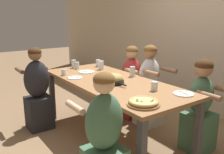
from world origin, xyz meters
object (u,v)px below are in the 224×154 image
at_px(cocktail_glass_blue, 64,73).
at_px(diner_far_midleft, 131,85).
at_px(diner_near_left, 38,93).
at_px(empty_plate_a, 87,72).
at_px(drinking_glass_a, 74,64).
at_px(diner_far_center, 149,89).
at_px(drinking_glass_e, 101,66).
at_px(empty_plate_c, 184,94).
at_px(pizza_board_main, 143,102).
at_px(empty_plate_b, 75,78).
at_px(drinking_glass_f, 98,63).
at_px(drinking_glass_b, 154,87).
at_px(diner_near_right, 104,142).
at_px(skillet_bowl, 114,79).
at_px(empty_plate_d, 105,75).
at_px(drinking_glass_d, 132,72).
at_px(diner_far_right, 200,109).
at_px(drinking_glass_c, 77,66).

xyz_separation_m(cocktail_glass_blue, diner_far_midleft, (0.19, 1.07, -0.31)).
bearing_deg(diner_near_left, empty_plate_a, -20.93).
xyz_separation_m(drinking_glass_a, diner_far_center, (0.95, 0.74, -0.31)).
relative_size(drinking_glass_e, diner_far_center, 0.11).
height_order(empty_plate_c, diner_near_left, diner_near_left).
distance_m(pizza_board_main, empty_plate_b, 1.28).
bearing_deg(drinking_glass_f, diner_near_left, -90.07).
distance_m(diner_far_center, diner_near_left, 1.61).
height_order(empty_plate_c, drinking_glass_f, drinking_glass_f).
distance_m(drinking_glass_b, drinking_glass_f, 1.49).
relative_size(empty_plate_a, drinking_glass_f, 2.09).
relative_size(empty_plate_c, drinking_glass_b, 2.10).
bearing_deg(diner_near_right, drinking_glass_b, 16.04).
relative_size(drinking_glass_a, drinking_glass_f, 1.15).
bearing_deg(diner_far_center, drinking_glass_b, 49.77).
bearing_deg(skillet_bowl, empty_plate_d, 160.57).
relative_size(empty_plate_b, drinking_glass_d, 1.42).
bearing_deg(diner_far_midleft, drinking_glass_e, -24.82).
bearing_deg(diner_far_center, diner_far_midleft, -90.00).
xyz_separation_m(empty_plate_c, diner_far_midleft, (-1.33, 0.38, -0.28)).
height_order(skillet_bowl, empty_plate_b, skillet_bowl).
height_order(drinking_glass_d, diner_far_right, diner_far_right).
relative_size(empty_plate_b, cocktail_glass_blue, 1.79).
relative_size(drinking_glass_c, drinking_glass_e, 0.80).
height_order(diner_far_center, diner_near_left, diner_far_center).
relative_size(drinking_glass_a, diner_far_midleft, 0.11).
bearing_deg(diner_far_center, drinking_glass_f, -66.92).
bearing_deg(drinking_glass_b, drinking_glass_d, 161.32).
bearing_deg(empty_plate_a, drinking_glass_f, 124.86).
distance_m(drinking_glass_f, diner_near_left, 1.07).
bearing_deg(diner_far_right, drinking_glass_f, -78.31).
xyz_separation_m(skillet_bowl, empty_plate_a, (-0.73, 0.03, -0.05)).
bearing_deg(drinking_glass_b, diner_near_right, -73.96).
relative_size(empty_plate_c, drinking_glass_c, 2.03).
relative_size(drinking_glass_a, diner_near_left, 0.11).
relative_size(empty_plate_b, empty_plate_d, 1.03).
bearing_deg(empty_plate_b, empty_plate_d, 75.22).
bearing_deg(drinking_glass_c, empty_plate_c, 10.68).
bearing_deg(drinking_glass_b, empty_plate_b, -155.03).
bearing_deg(diner_far_right, empty_plate_d, -61.90).
bearing_deg(diner_near_right, diner_near_left, 90.00).
relative_size(drinking_glass_d, drinking_glass_e, 1.02).
xyz_separation_m(empty_plate_c, diner_near_right, (-0.04, -0.99, -0.27)).
height_order(drinking_glass_b, diner_far_center, diner_far_center).
bearing_deg(empty_plate_d, drinking_glass_a, -169.40).
relative_size(pizza_board_main, diner_far_center, 0.26).
distance_m(pizza_board_main, empty_plate_c, 0.57).
bearing_deg(cocktail_glass_blue, skillet_bowl, 22.95).
distance_m(drinking_glass_e, drinking_glass_f, 0.24).
xyz_separation_m(drinking_glass_c, diner_near_left, (0.03, -0.66, -0.31)).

